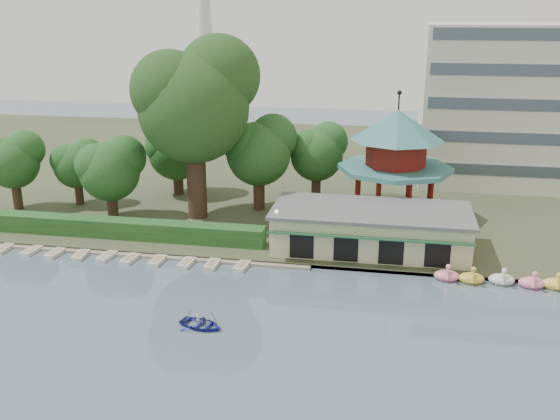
% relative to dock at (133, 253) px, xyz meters
% --- Properties ---
extents(ground_plane, '(220.00, 220.00, 0.00)m').
position_rel_dock_xyz_m(ground_plane, '(12.00, -17.20, -0.12)').
color(ground_plane, slate).
rests_on(ground_plane, ground).
extents(shore, '(220.00, 70.00, 0.40)m').
position_rel_dock_xyz_m(shore, '(12.00, 34.80, 0.08)').
color(shore, '#424930').
rests_on(shore, ground).
extents(embankment, '(220.00, 0.60, 0.30)m').
position_rel_dock_xyz_m(embankment, '(12.00, 0.10, 0.03)').
color(embankment, gray).
rests_on(embankment, ground).
extents(dock, '(34.00, 1.60, 0.24)m').
position_rel_dock_xyz_m(dock, '(0.00, 0.00, 0.00)').
color(dock, gray).
rests_on(dock, ground).
extents(boathouse, '(18.60, 9.39, 3.90)m').
position_rel_dock_xyz_m(boathouse, '(22.00, 4.77, 2.25)').
color(boathouse, beige).
rests_on(boathouse, shore).
extents(pavilion, '(12.40, 12.40, 13.50)m').
position_rel_dock_xyz_m(pavilion, '(24.00, 14.80, 7.36)').
color(pavilion, beige).
rests_on(pavilion, shore).
extents(hedge, '(30.00, 2.00, 1.80)m').
position_rel_dock_xyz_m(hedge, '(-3.00, 3.30, 1.18)').
color(hedge, '#255623').
rests_on(hedge, shore).
extents(lamp_post, '(0.36, 0.36, 4.28)m').
position_rel_dock_xyz_m(lamp_post, '(13.50, 1.80, 3.22)').
color(lamp_post, black).
rests_on(lamp_post, shore).
extents(big_tree, '(12.82, 11.94, 19.43)m').
position_rel_dock_xyz_m(big_tree, '(3.16, 10.99, 13.24)').
color(big_tree, '#3A281C').
rests_on(big_tree, shore).
extents(small_trees, '(39.57, 16.83, 10.75)m').
position_rel_dock_xyz_m(small_trees, '(-0.33, 14.50, 6.30)').
color(small_trees, '#3A281C').
rests_on(small_trees, shore).
extents(swan_boats, '(15.48, 2.07, 1.92)m').
position_rel_dock_xyz_m(swan_boats, '(36.20, -0.66, 0.28)').
color(swan_boats, pink).
rests_on(swan_boats, ground).
extents(moored_rowboats, '(27.15, 2.70, 0.36)m').
position_rel_dock_xyz_m(moored_rowboats, '(-2.10, -1.41, 0.06)').
color(moored_rowboats, beige).
rests_on(moored_rowboats, ground).
extents(rowboat_with_passengers, '(5.28, 4.32, 2.01)m').
position_rel_dock_xyz_m(rowboat_with_passengers, '(10.58, -12.44, 0.36)').
color(rowboat_with_passengers, '#252E9A').
rests_on(rowboat_with_passengers, ground).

